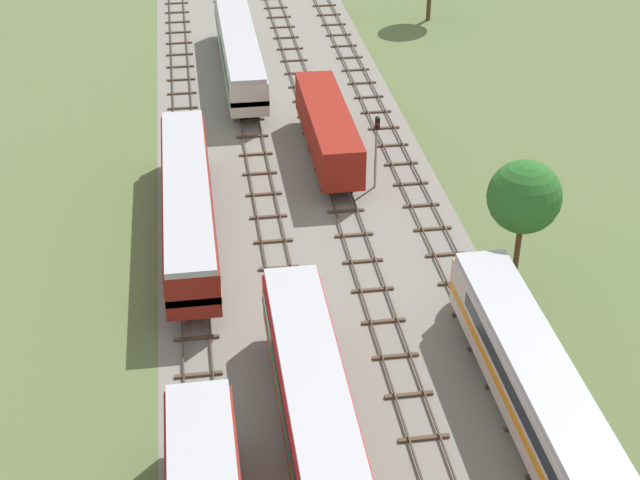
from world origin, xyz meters
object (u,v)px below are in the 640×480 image
at_px(diesel_railcar_centre_mid, 544,400).
at_px(passenger_coach_left_farther, 239,48).
at_px(freight_boxcar_centre_left_far, 328,128).
at_px(diesel_railcar_far_left_midfar, 187,202).
at_px(passenger_coach_left_near, 322,440).
at_px(signal_post_nearest, 376,143).

xyz_separation_m(diesel_railcar_centre_mid, passenger_coach_left_farther, (-10.00, 46.08, 0.02)).
bearing_deg(freight_boxcar_centre_left_far, diesel_railcar_far_left_midfar, -136.67).
relative_size(diesel_railcar_centre_mid, passenger_coach_left_farther, 0.93).
relative_size(passenger_coach_left_near, signal_post_nearest, 4.16).
bearing_deg(passenger_coach_left_near, freight_boxcar_centre_left_far, 80.73).
xyz_separation_m(diesel_railcar_centre_mid, signal_post_nearest, (-2.50, 24.96, 0.77)).
bearing_deg(passenger_coach_left_farther, freight_boxcar_centre_left_far, -73.06).
bearing_deg(freight_boxcar_centre_left_far, signal_post_nearest, -62.03).
bearing_deg(diesel_railcar_centre_mid, passenger_coach_left_farther, 102.24).
height_order(diesel_railcar_far_left_midfar, signal_post_nearest, signal_post_nearest).
xyz_separation_m(freight_boxcar_centre_left_far, passenger_coach_left_farther, (-5.00, 16.43, 0.16)).
bearing_deg(freight_boxcar_centre_left_far, diesel_railcar_centre_mid, -80.45).
bearing_deg(diesel_railcar_centre_mid, signal_post_nearest, 95.72).
xyz_separation_m(passenger_coach_left_near, signal_post_nearest, (7.50, 25.96, 0.75)).
height_order(passenger_coach_left_farther, signal_post_nearest, signal_post_nearest).
bearing_deg(passenger_coach_left_near, passenger_coach_left_farther, 90.00).
bearing_deg(signal_post_nearest, passenger_coach_left_near, -106.11).
distance_m(diesel_railcar_far_left_midfar, signal_post_nearest, 13.39).
xyz_separation_m(diesel_railcar_far_left_midfar, freight_boxcar_centre_left_far, (10.00, 9.43, -0.15)).
bearing_deg(passenger_coach_left_farther, diesel_railcar_far_left_midfar, -100.94).
xyz_separation_m(diesel_railcar_centre_mid, diesel_railcar_far_left_midfar, (-14.99, 20.22, 0.00)).
bearing_deg(diesel_railcar_far_left_midfar, freight_boxcar_centre_left_far, 43.33).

